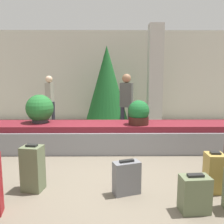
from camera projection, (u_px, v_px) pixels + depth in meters
ground_plane at (113, 180)px, 3.97m from camera, size 18.00×18.00×0.00m
back_wall at (111, 76)px, 9.07m from camera, size 18.00×0.06×3.20m
carousel at (112, 136)px, 5.58m from camera, size 6.18×0.99×0.59m
pillar at (155, 76)px, 7.90m from camera, size 0.44×0.44×3.20m
suitcase_0 at (33, 168)px, 3.58m from camera, size 0.32×0.29×0.69m
suitcase_1 at (195, 194)px, 3.03m from camera, size 0.37×0.26×0.48m
suitcase_3 at (127, 178)px, 3.49m from camera, size 0.41×0.30×0.49m
suitcase_6 at (214, 173)px, 3.55m from camera, size 0.25×0.28×0.59m
potted_plant_0 at (40, 109)px, 5.58m from camera, size 0.61×0.61×0.63m
potted_plant_1 at (139, 113)px, 5.36m from camera, size 0.46×0.46×0.53m
traveler_0 at (126, 100)px, 6.57m from camera, size 0.36×0.28×1.67m
traveler_1 at (50, 96)px, 8.03m from camera, size 0.31×0.34×1.62m
decorated_tree at (107, 83)px, 8.01m from camera, size 1.36×1.36×2.56m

